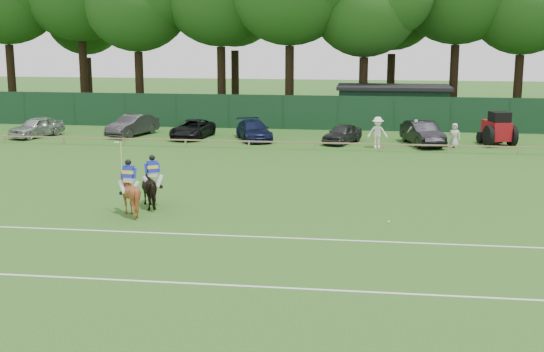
% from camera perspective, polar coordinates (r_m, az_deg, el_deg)
% --- Properties ---
extents(ground, '(160.00, 160.00, 0.00)m').
position_cam_1_polar(ground, '(26.86, -1.94, -4.17)').
color(ground, '#1E4C14').
rests_on(ground, ground).
extents(horse_dark, '(1.74, 2.10, 1.62)m').
position_cam_1_polar(horse_dark, '(30.33, -9.32, -0.91)').
color(horse_dark, black).
rests_on(horse_dark, ground).
extents(horse_chestnut, '(1.49, 1.64, 1.68)m').
position_cam_1_polar(horse_chestnut, '(29.18, -11.13, -1.41)').
color(horse_chestnut, brown).
rests_on(horse_chestnut, ground).
extents(sedan_silver, '(2.99, 4.34, 1.37)m').
position_cam_1_polar(sedan_silver, '(51.89, -17.98, 3.68)').
color(sedan_silver, '#A9ACAE').
rests_on(sedan_silver, ground).
extents(sedan_grey, '(2.76, 4.63, 1.44)m').
position_cam_1_polar(sedan_grey, '(50.90, -10.89, 3.93)').
color(sedan_grey, '#2B2B2D').
rests_on(sedan_grey, ground).
extents(suv_black, '(2.53, 4.61, 1.23)m').
position_cam_1_polar(suv_black, '(49.20, -6.26, 3.69)').
color(suv_black, black).
rests_on(suv_black, ground).
extents(sedan_navy, '(3.30, 4.83, 1.30)m').
position_cam_1_polar(sedan_navy, '(48.03, -1.43, 3.60)').
color(sedan_navy, '#12193B').
rests_on(sedan_navy, ground).
extents(hatch_grey, '(2.76, 3.90, 1.23)m').
position_cam_1_polar(hatch_grey, '(46.88, 5.52, 3.32)').
color(hatch_grey, '#2C2C2E').
rests_on(hatch_grey, ground).
extents(estate_black, '(2.78, 4.81, 1.50)m').
position_cam_1_polar(estate_black, '(46.90, 11.73, 3.30)').
color(estate_black, black).
rests_on(estate_black, ground).
extents(spectator_left, '(1.36, 0.95, 1.92)m').
position_cam_1_polar(spectator_left, '(45.24, 8.28, 3.40)').
color(spectator_left, white).
rests_on(spectator_left, ground).
extents(spectator_mid, '(1.01, 0.49, 1.67)m').
position_cam_1_polar(spectator_mid, '(46.56, 11.17, 3.37)').
color(spectator_mid, white).
rests_on(spectator_mid, ground).
extents(spectator_right, '(0.83, 0.64, 1.50)m').
position_cam_1_polar(spectator_right, '(46.45, 14.12, 3.12)').
color(spectator_right, silver).
rests_on(spectator_right, ground).
extents(rider_dark, '(0.87, 0.63, 1.41)m').
position_cam_1_polar(rider_dark, '(30.17, -9.35, 0.44)').
color(rider_dark, silver).
rests_on(rider_dark, ground).
extents(rider_chestnut, '(0.94, 0.61, 2.05)m').
position_cam_1_polar(rider_chestnut, '(29.02, -11.20, 0.05)').
color(rider_chestnut, silver).
rests_on(rider_chestnut, ground).
extents(polo_ball, '(0.09, 0.09, 0.09)m').
position_cam_1_polar(polo_ball, '(27.98, 9.12, -3.57)').
color(polo_ball, silver).
rests_on(polo_ball, ground).
extents(pitch_lines, '(60.00, 5.10, 0.01)m').
position_cam_1_polar(pitch_lines, '(23.57, -3.39, -6.43)').
color(pitch_lines, silver).
rests_on(pitch_lines, ground).
extents(pitch_rail, '(62.10, 0.10, 0.50)m').
position_cam_1_polar(pitch_rail, '(44.23, 2.02, 2.65)').
color(pitch_rail, '#997F5B').
rests_on(pitch_rail, ground).
extents(perimeter_fence, '(92.08, 0.08, 2.50)m').
position_cam_1_polar(perimeter_fence, '(53.01, 3.03, 4.99)').
color(perimeter_fence, '#14351E').
rests_on(perimeter_fence, ground).
extents(utility_shed, '(8.40, 4.40, 3.04)m').
position_cam_1_polar(utility_shed, '(55.80, 9.48, 5.47)').
color(utility_shed, '#14331E').
rests_on(utility_shed, ground).
extents(tree_row, '(96.00, 12.00, 21.00)m').
position_cam_1_polar(tree_row, '(60.96, 5.54, 4.62)').
color(tree_row, '#26561C').
rests_on(tree_row, ground).
extents(tractor, '(2.27, 2.89, 2.15)m').
position_cam_1_polar(tractor, '(47.91, 17.27, 3.51)').
color(tractor, maroon).
rests_on(tractor, ground).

